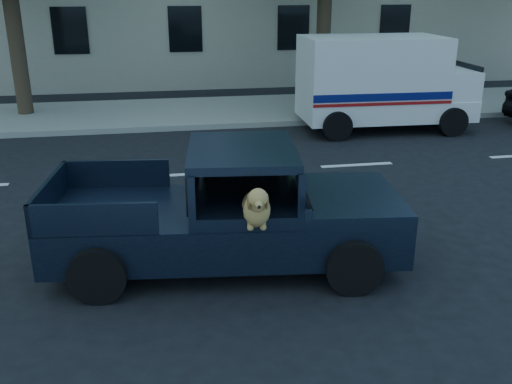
# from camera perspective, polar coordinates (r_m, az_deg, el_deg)

# --- Properties ---
(ground) EXTENTS (120.00, 120.00, 0.00)m
(ground) POSITION_cam_1_polar(r_m,az_deg,el_deg) (8.74, -7.46, -5.28)
(ground) COLOR black
(ground) RESTS_ON ground
(far_sidewalk) EXTENTS (60.00, 4.00, 0.15)m
(far_sidewalk) POSITION_cam_1_polar(r_m,az_deg,el_deg) (17.49, -9.19, 7.78)
(far_sidewalk) COLOR gray
(far_sidewalk) RESTS_ON ground
(lane_stripes) EXTENTS (21.60, 0.14, 0.01)m
(lane_stripes) POSITION_cam_1_polar(r_m,az_deg,el_deg) (12.11, 1.10, 2.22)
(lane_stripes) COLOR silver
(lane_stripes) RESTS_ON ground
(pickup_truck) EXTENTS (4.91, 2.68, 1.69)m
(pickup_truck) POSITION_cam_1_polar(r_m,az_deg,el_deg) (7.88, -3.58, -3.47)
(pickup_truck) COLOR black
(pickup_truck) RESTS_ON ground
(mail_truck) EXTENTS (4.53, 2.38, 2.45)m
(mail_truck) POSITION_cam_1_polar(r_m,az_deg,el_deg) (15.80, 12.42, 9.96)
(mail_truck) COLOR silver
(mail_truck) RESTS_ON ground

